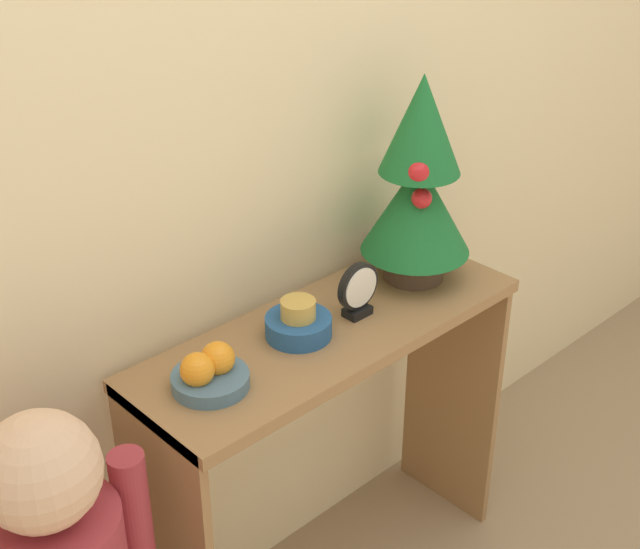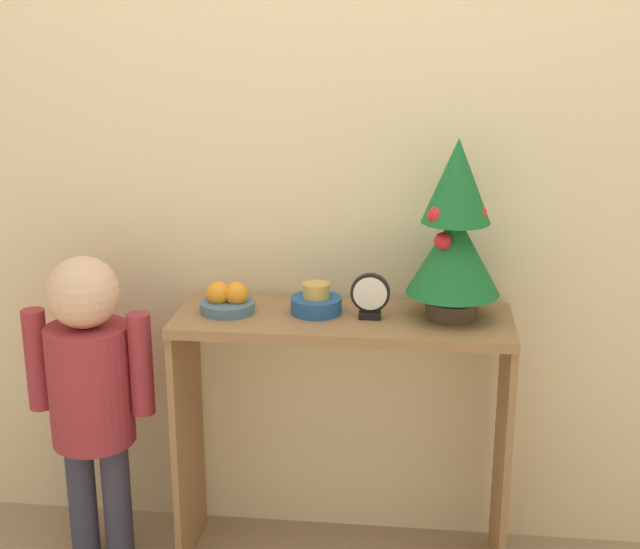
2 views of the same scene
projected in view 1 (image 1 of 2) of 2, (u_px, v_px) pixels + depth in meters
The scene contains 6 objects.
back_wall at pixel (262, 112), 1.93m from camera, with size 7.00×0.05×2.50m, color beige.
console_table at pixel (330, 401), 2.11m from camera, with size 0.97×0.34×0.80m.
mini_tree at pixel (418, 182), 2.08m from camera, with size 0.27×0.27×0.51m.
fruit_bowl at pixel (209, 373), 1.79m from camera, with size 0.16×0.16×0.09m.
singing_bowl at pixel (298, 323), 1.95m from camera, with size 0.15×0.15×0.09m.
desk_clock at pixel (358, 291), 2.01m from camera, with size 0.11×0.04×0.13m.
Camera 1 is at (-1.19, -1.05, 1.87)m, focal length 50.00 mm.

